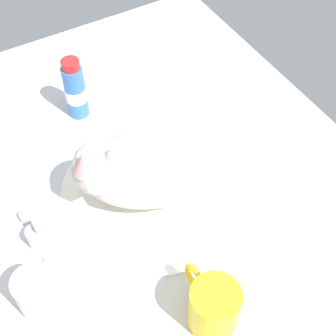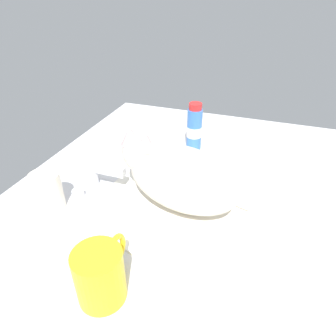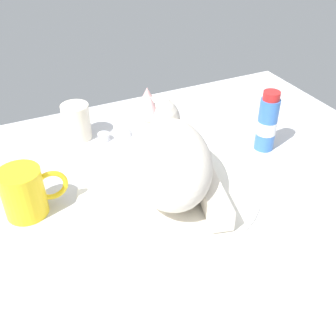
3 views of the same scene
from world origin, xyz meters
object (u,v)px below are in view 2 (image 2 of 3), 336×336
Objects in this scene: faucet at (96,175)px; toothpaste_bottle at (194,128)px; rinse_cup at (47,191)px; coffee_mug at (101,274)px; cat at (177,173)px.

toothpaste_bottle is (26.29, -17.48, 3.81)cm from faucet.
faucet is 31.80cm from toothpaste_bottle.
rinse_cup is (-11.00, 5.23, 1.54)cm from faucet.
coffee_mug is 1.41× the size of rinse_cup.
toothpaste_bottle is (25.76, 2.96, -0.93)cm from cat.
faucet is 0.46× the size of cat.
toothpaste_bottle is at bearing 6.56° from cat.
coffee_mug is at bearing -147.23° from faucet.
coffee_mug is at bearing 179.42° from toothpaste_bottle.
toothpaste_bottle reaches higher than rinse_cup.
faucet is 1.04× the size of toothpaste_bottle.
faucet is at bearing 91.51° from cat.
cat is at bearing -7.42° from coffee_mug.
cat is 25.94cm from toothpaste_bottle.
rinse_cup is at bearing 114.19° from cat.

